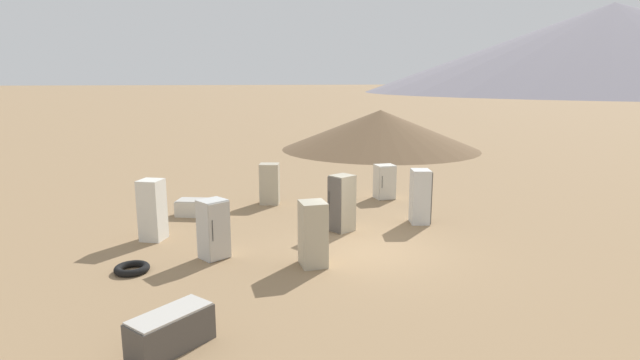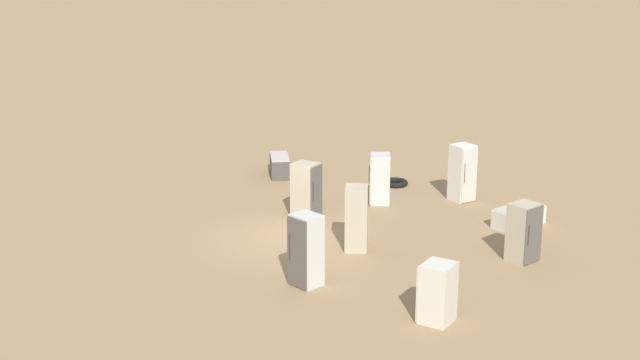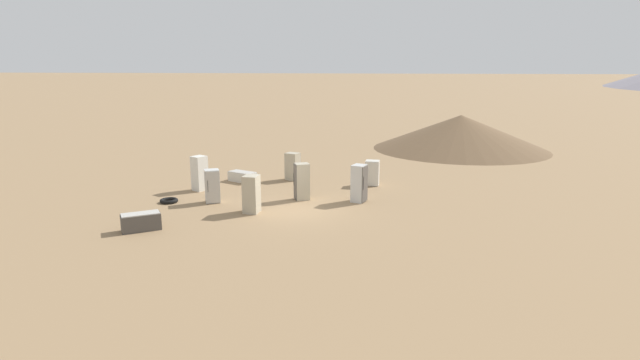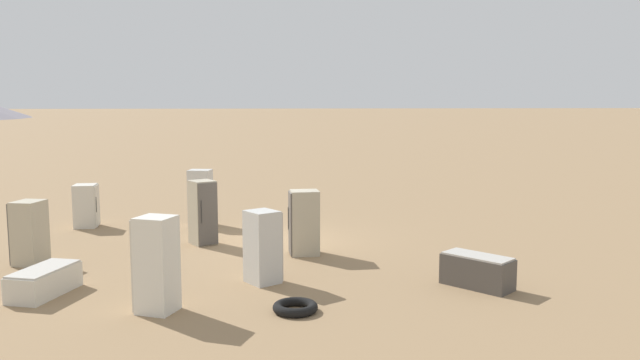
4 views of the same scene
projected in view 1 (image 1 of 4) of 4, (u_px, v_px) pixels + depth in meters
ground_plane at (369, 250)px, 14.60m from camera, size 1000.00×1000.00×0.00m
mountain_ridge_0 at (610, 48)px, 194.65m from camera, size 190.47×190.47×34.21m
dirt_mound at (380, 130)px, 35.63m from camera, size 14.07×14.07×2.79m
discarded_fridge_0 at (171, 331)px, 9.15m from camera, size 1.47×1.65×0.73m
discarded_fridge_1 at (385, 182)px, 20.81m from camera, size 0.74×0.77×1.42m
discarded_fridge_2 at (200, 208)px, 18.26m from camera, size 1.32×1.82×0.59m
discarded_fridge_3 at (313, 234)px, 13.23m from camera, size 0.81×0.67×1.75m
discarded_fridge_4 at (342, 203)px, 16.26m from camera, size 0.87×0.92×1.86m
discarded_fridge_5 at (420, 197)px, 17.17m from camera, size 0.86×0.81×1.88m
discarded_fridge_6 at (270, 184)px, 19.91m from camera, size 0.87×0.91×1.63m
discarded_fridge_7 at (214, 229)px, 13.78m from camera, size 0.90×0.91×1.66m
discarded_fridge_8 at (153, 210)px, 15.38m from camera, size 0.93×0.90×1.90m
scrap_tire at (132, 268)px, 12.90m from camera, size 0.90×0.90×0.19m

